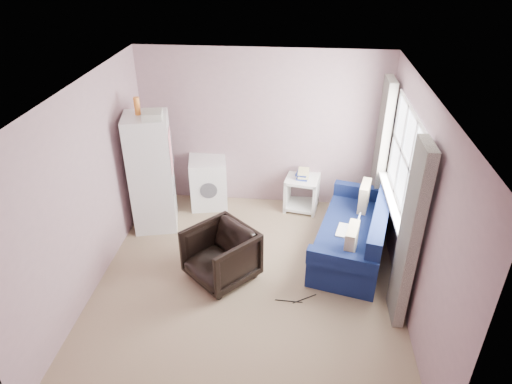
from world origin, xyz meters
TOP-DOWN VIEW (x-y plane):
  - room at (0.02, 0.01)m, footprint 3.84×4.24m
  - armchair at (-0.35, 0.08)m, footprint 1.04×1.04m
  - fridge at (-1.53, 1.21)m, footprint 0.73×0.72m
  - washing_machine at (-0.84, 1.87)m, footprint 0.67×0.67m
  - side_table at (0.66, 1.89)m, footprint 0.58×0.58m
  - sofa at (1.42, 0.75)m, footprint 1.29×2.05m
  - window_dressing at (1.78, 0.70)m, footprint 0.17×2.62m
  - floor_cables at (0.63, -0.27)m, footprint 0.50×0.19m

SIDE VIEW (x-z plane):
  - floor_cables at x=0.63m, z-range 0.00..0.01m
  - sofa at x=1.42m, z-range -0.11..0.73m
  - side_table at x=0.66m, z-range -0.02..0.67m
  - armchair at x=-0.35m, z-range 0.00..0.78m
  - washing_machine at x=-0.84m, z-range 0.02..0.83m
  - fridge at x=-1.53m, z-range -0.11..1.89m
  - window_dressing at x=1.78m, z-range 0.02..2.20m
  - room at x=0.02m, z-range -0.02..2.52m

